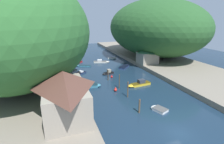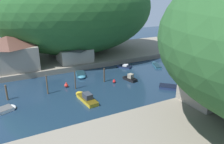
% 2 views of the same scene
% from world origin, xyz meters
% --- Properties ---
extents(water_surface, '(130.00, 130.00, 0.00)m').
position_xyz_m(water_surface, '(0.00, 30.00, 0.00)').
color(water_surface, '#192D42').
rests_on(water_surface, ground).
extents(left_bank, '(22.00, 120.00, 1.21)m').
position_xyz_m(left_bank, '(-22.52, 30.00, 0.61)').
color(left_bank, gray).
rests_on(left_bank, ground).
extents(right_bank, '(22.00, 120.00, 1.21)m').
position_xyz_m(right_bank, '(22.52, 30.00, 0.61)').
color(right_bank, gray).
rests_on(right_bank, ground).
extents(hillside_left, '(31.61, 44.25, 24.78)m').
position_xyz_m(hillside_left, '(-23.62, 26.95, 13.60)').
color(hillside_left, '#2D662D').
rests_on(hillside_left, left_bank).
extents(hillside_right, '(34.21, 47.90, 22.48)m').
position_xyz_m(hillside_right, '(23.62, 44.79, 12.45)').
color(hillside_right, '#285628').
rests_on(hillside_right, right_bank).
extents(waterfront_building, '(7.07, 12.26, 7.57)m').
position_xyz_m(waterfront_building, '(-15.47, 8.97, 5.13)').
color(waterfront_building, gray).
rests_on(waterfront_building, left_bank).
extents(boathouse_shed, '(7.11, 8.53, 4.48)m').
position_xyz_m(boathouse_shed, '(-16.04, 23.65, 3.53)').
color(boathouse_shed, '#B2A899').
rests_on(boathouse_shed, left_bank).
extents(right_bank_cottage, '(6.57, 5.88, 5.00)m').
position_xyz_m(right_bank_cottage, '(14.58, 34.26, 3.78)').
color(right_bank_cottage, gray).
rests_on(right_bank_cottage, right_bank).
extents(boat_white_cruiser, '(3.86, 2.12, 1.48)m').
position_xyz_m(boat_white_cruiser, '(-1.15, 30.54, 0.44)').
color(boat_white_cruiser, black).
rests_on(boat_white_cruiser, water_surface).
extents(boat_cabin_cruiser, '(5.34, 3.34, 0.41)m').
position_xyz_m(boat_cabin_cruiser, '(-6.59, 41.89, 0.20)').
color(boat_cabin_cruiser, teal).
rests_on(boat_cabin_cruiser, water_surface).
extents(boat_mid_channel, '(6.46, 2.25, 1.52)m').
position_xyz_m(boat_mid_channel, '(3.38, 19.13, 0.46)').
color(boat_mid_channel, gold).
rests_on(boat_mid_channel, water_surface).
extents(boat_navy_launch, '(4.07, 5.10, 0.53)m').
position_xyz_m(boat_navy_launch, '(-7.80, 49.73, 0.26)').
color(boat_navy_launch, red).
rests_on(boat_navy_launch, water_surface).
extents(boat_yellow_tender, '(2.79, 3.49, 0.50)m').
position_xyz_m(boat_yellow_tender, '(1.05, 6.94, 0.25)').
color(boat_yellow_tender, white).
rests_on(boat_yellow_tender, water_surface).
extents(boat_small_dinghy, '(4.16, 3.78, 0.77)m').
position_xyz_m(boat_small_dinghy, '(-9.10, 33.87, 0.25)').
color(boat_small_dinghy, navy).
rests_on(boat_small_dinghy, water_surface).
extents(boat_red_skiff, '(5.57, 5.63, 0.53)m').
position_xyz_m(boat_red_skiff, '(6.89, 36.02, 0.26)').
color(boat_red_skiff, navy).
rests_on(boat_red_skiff, water_surface).
extents(boat_near_quay, '(4.51, 2.57, 0.70)m').
position_xyz_m(boat_near_quay, '(-7.82, 22.25, 0.35)').
color(boat_near_quay, teal).
rests_on(boat_near_quay, water_surface).
extents(boat_moored_right, '(3.45, 2.29, 0.66)m').
position_xyz_m(boat_moored_right, '(6.99, 49.26, 0.33)').
color(boat_moored_right, white).
rests_on(boat_moored_right, water_surface).
extents(boat_open_rowboat, '(6.22, 3.42, 1.19)m').
position_xyz_m(boat_open_rowboat, '(1.10, 44.88, 0.37)').
color(boat_open_rowboat, silver).
rests_on(boat_open_rowboat, water_surface).
extents(mooring_post_nearest, '(0.31, 0.31, 2.78)m').
position_xyz_m(mooring_post_nearest, '(-2.80, 7.32, 1.40)').
color(mooring_post_nearest, brown).
rests_on(mooring_post_nearest, water_surface).
extents(mooring_post_second, '(0.24, 0.24, 3.64)m').
position_xyz_m(mooring_post_second, '(-2.08, 13.93, 1.83)').
color(mooring_post_second, brown).
rests_on(mooring_post_second, water_surface).
extents(mooring_post_middle, '(0.21, 0.21, 3.61)m').
position_xyz_m(mooring_post_middle, '(-1.99, 19.10, 1.81)').
color(mooring_post_middle, '#4C3D2D').
rests_on(mooring_post_middle, water_surface).
extents(mooring_post_fourth, '(0.28, 0.28, 2.97)m').
position_xyz_m(mooring_post_fourth, '(-2.73, 25.52, 1.49)').
color(mooring_post_fourth, '#4C3D2D').
rests_on(mooring_post_fourth, water_surface).
extents(channel_buoy_near, '(0.62, 0.62, 0.92)m').
position_xyz_m(channel_buoy_near, '(-1.16, 26.99, 0.36)').
color(channel_buoy_near, red).
rests_on(channel_buoy_near, water_surface).
extents(channel_buoy_far, '(0.74, 0.74, 1.11)m').
position_xyz_m(channel_buoy_far, '(-3.47, 17.74, 0.43)').
color(channel_buoy_far, red).
rests_on(channel_buoy_far, water_surface).
extents(person_on_quay, '(0.30, 0.42, 1.69)m').
position_xyz_m(person_on_quay, '(-12.40, 6.02, 2.19)').
color(person_on_quay, '#282D3D').
rests_on(person_on_quay, left_bank).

